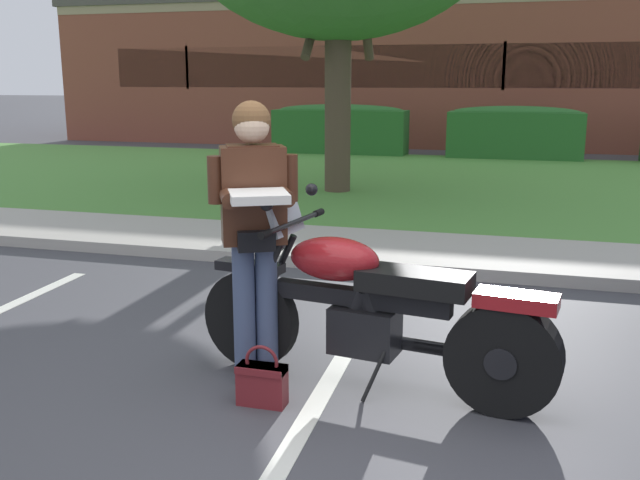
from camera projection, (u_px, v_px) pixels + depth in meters
ground_plane at (311, 433)px, 3.75m from camera, size 140.00×140.00×0.00m
curb_strip at (409, 268)px, 6.81m from camera, size 60.00×0.20×0.12m
concrete_walk at (421, 250)px, 7.61m from camera, size 60.00×1.50×0.08m
grass_lawn at (462, 184)px, 12.49m from camera, size 60.00×8.90×0.06m
stall_stripe_1 at (310, 414)px, 3.96m from camera, size 0.25×4.40×0.01m
motorcycle at (381, 312)px, 4.17m from camera, size 2.24×0.82×1.26m
rider_person at (254, 219)px, 4.24m from camera, size 0.59×0.67×1.70m
handbag at (262, 381)px, 4.05m from camera, size 0.28×0.13×0.36m
hedge_left at (340, 129)px, 17.36m from camera, size 3.26×0.90×1.24m
hedge_center_left at (515, 132)px, 16.26m from camera, size 3.02×0.90×1.24m
brick_building at (509, 72)px, 22.43m from camera, size 26.11×9.72×4.13m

